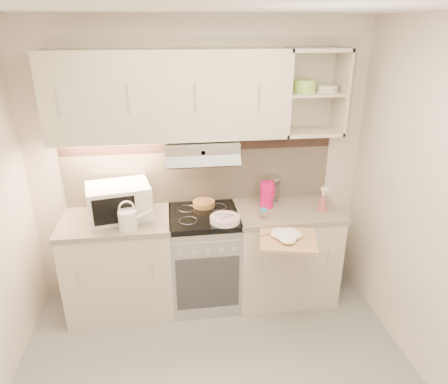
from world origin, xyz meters
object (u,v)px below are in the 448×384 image
(electric_range, at_px, (204,258))
(glass_jar, at_px, (273,189))
(microwave, at_px, (119,201))
(cutting_board, at_px, (288,240))
(pink_pitcher, at_px, (267,195))
(spray_bottle, at_px, (323,201))
(watering_can, at_px, (129,219))
(plate_stack, at_px, (225,219))

(electric_range, distance_m, glass_jar, 0.90)
(microwave, height_order, cutting_board, microwave)
(microwave, relative_size, cutting_board, 1.32)
(pink_pitcher, relative_size, spray_bottle, 0.99)
(electric_range, bearing_deg, microwave, 176.46)
(cutting_board, bearing_deg, watering_can, 179.90)
(electric_range, height_order, pink_pitcher, pink_pitcher)
(plate_stack, height_order, spray_bottle, spray_bottle)
(watering_can, height_order, cutting_board, watering_can)
(electric_range, height_order, cutting_board, electric_range)
(watering_can, xyz_separation_m, spray_bottle, (1.66, 0.11, 0.01))
(electric_range, relative_size, cutting_board, 2.08)
(plate_stack, bearing_deg, pink_pitcher, 30.06)
(pink_pitcher, xyz_separation_m, cutting_board, (0.04, -0.56, -0.15))
(plate_stack, bearing_deg, cutting_board, -35.46)
(watering_can, xyz_separation_m, glass_jar, (1.28, 0.39, 0.03))
(pink_pitcher, bearing_deg, watering_can, -166.58)
(electric_range, xyz_separation_m, cutting_board, (0.61, -0.50, 0.42))
(electric_range, distance_m, watering_can, 0.84)
(electric_range, height_order, spray_bottle, spray_bottle)
(microwave, bearing_deg, watering_can, -79.64)
(electric_range, distance_m, microwave, 0.93)
(microwave, distance_m, plate_stack, 0.91)
(electric_range, height_order, plate_stack, plate_stack)
(microwave, distance_m, watering_can, 0.26)
(electric_range, relative_size, microwave, 1.57)
(cutting_board, bearing_deg, plate_stack, 158.41)
(spray_bottle, height_order, cutting_board, spray_bottle)
(watering_can, bearing_deg, glass_jar, 8.50)
(microwave, relative_size, spray_bottle, 2.41)
(microwave, height_order, spray_bottle, microwave)
(plate_stack, height_order, glass_jar, glass_jar)
(spray_bottle, bearing_deg, cutting_board, -151.70)
(pink_pitcher, bearing_deg, electric_range, -172.77)
(electric_range, distance_m, plate_stack, 0.53)
(watering_can, height_order, pink_pitcher, watering_can)
(electric_range, distance_m, pink_pitcher, 0.81)
(electric_range, xyz_separation_m, plate_stack, (0.16, -0.18, 0.47))
(pink_pitcher, bearing_deg, glass_jar, 57.55)
(pink_pitcher, relative_size, cutting_board, 0.55)
(electric_range, height_order, watering_can, watering_can)
(glass_jar, bearing_deg, spray_bottle, -36.99)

